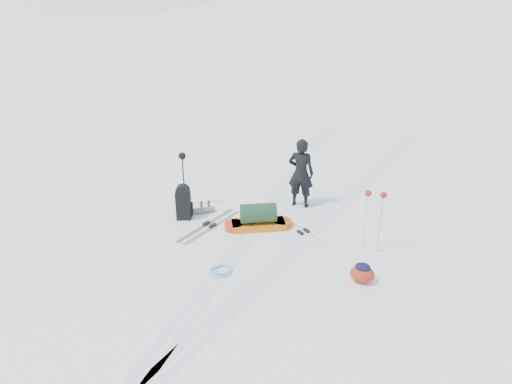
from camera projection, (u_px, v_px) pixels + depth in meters
ground at (247, 236)px, 10.93m from camera, size 200.00×200.00×0.00m
ski_tracks at (287, 224)px, 11.44m from camera, size 3.38×17.97×0.01m
skier at (301, 173)px, 11.98m from camera, size 0.66×0.46×1.72m
pulk_sled at (258, 219)px, 11.19m from camera, size 1.54×1.16×0.59m
expedition_rucksack at (186, 203)px, 11.56m from camera, size 0.73×0.84×0.85m
ski_poles_black at (183, 163)px, 11.80m from camera, size 0.17×0.17×1.41m
ski_poles_silver at (375, 201)px, 9.93m from camera, size 0.43×0.17×1.36m
touring_skis_grey at (209, 226)px, 11.34m from camera, size 0.66×1.95×0.07m
touring_skis_white at (303, 232)px, 11.05m from camera, size 1.58×1.18×0.06m
rope_coil at (221, 271)px, 9.65m from camera, size 0.54×0.54×0.05m
small_daypack at (362, 273)px, 9.28m from camera, size 0.54×0.46×0.40m
thermos_pair at (205, 206)px, 12.04m from camera, size 0.19×0.22×0.25m
stuff_sack at (250, 224)px, 11.21m from camera, size 0.36×0.30×0.20m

